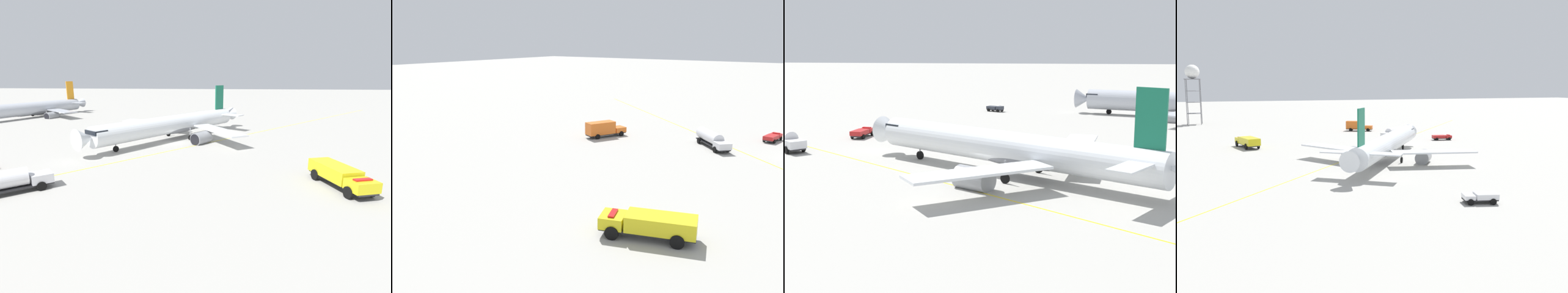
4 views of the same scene
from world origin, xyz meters
The scene contains 4 objects.
fuel_tanker_truck centered at (14.21, 29.85, 1.59)m, with size 8.63×8.52×2.87m.
fire_tender_truck centered at (-24.80, 22.69, 1.53)m, with size 5.68×9.92×2.50m.
catering_truck_truck centered at (9.85, 50.34, 1.67)m, with size 8.53×5.78×3.10m.
ops_pickup_truck centered at (25.17, 21.67, 0.81)m, with size 5.30×2.78×1.41m.
Camera 2 is at (-59.82, 5.85, 19.31)m, focal length 38.88 mm.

